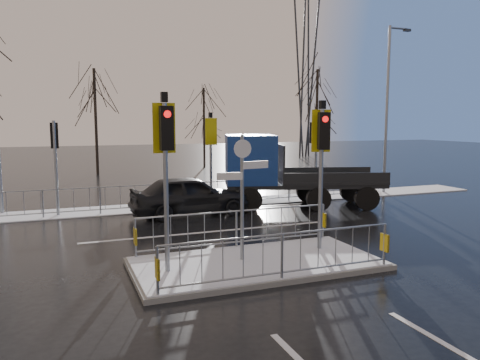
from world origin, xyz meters
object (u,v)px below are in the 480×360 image
object	(u,v)px
traffic_island	(256,251)
car_far_lane	(190,195)
flatbed_truck	(272,169)
street_lamp_right	(388,103)

from	to	relation	value
traffic_island	car_far_lane	world-z (taller)	traffic_island
flatbed_truck	street_lamp_right	size ratio (longest dim) A/B	0.85
traffic_island	car_far_lane	xyz separation A→B (m)	(0.15, 6.64, 0.36)
car_far_lane	traffic_island	bearing A→B (deg)	176.46
car_far_lane	street_lamp_right	world-z (taller)	street_lamp_right
traffic_island	flatbed_truck	size ratio (longest dim) A/B	0.88
traffic_island	street_lamp_right	size ratio (longest dim) A/B	0.75
car_far_lane	flatbed_truck	world-z (taller)	flatbed_truck
car_far_lane	street_lamp_right	distance (m)	11.21
traffic_island	flatbed_truck	distance (m)	8.05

